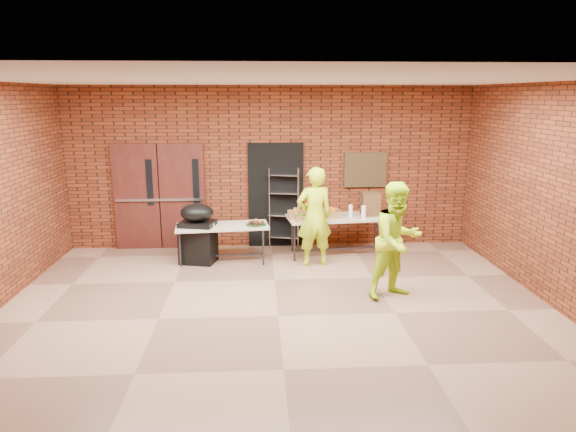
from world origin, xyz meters
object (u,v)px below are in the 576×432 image
(covered_grill, at_px, (198,233))
(table_right, at_px, (337,220))
(volunteer_woman, at_px, (314,217))
(wire_rack, at_px, (284,208))
(volunteer_man, at_px, (397,240))
(coffee_dispenser, at_px, (370,204))
(table_left, at_px, (222,228))

(covered_grill, bearing_deg, table_right, 19.27)
(table_right, distance_m, volunteer_woman, 0.76)
(covered_grill, bearing_deg, volunteer_woman, 5.65)
(wire_rack, height_order, volunteer_woman, volunteer_woman)
(covered_grill, bearing_deg, wire_rack, 41.02)
(table_right, xyz_separation_m, volunteer_man, (0.59, -2.12, 0.19))
(table_right, xyz_separation_m, volunteer_woman, (-0.49, -0.55, 0.20))
(volunteer_woman, bearing_deg, wire_rack, -79.23)
(wire_rack, relative_size, coffee_dispenser, 3.67)
(wire_rack, xyz_separation_m, volunteer_woman, (0.49, -1.13, 0.09))
(coffee_dispenser, relative_size, covered_grill, 0.40)
(table_right, distance_m, volunteer_man, 2.20)
(coffee_dispenser, bearing_deg, volunteer_woman, -151.01)
(volunteer_woman, bearing_deg, coffee_dispenser, -163.52)
(table_right, relative_size, covered_grill, 1.75)
(volunteer_man, bearing_deg, coffee_dispenser, 64.62)
(table_left, distance_m, volunteer_man, 3.33)
(volunteer_man, bearing_deg, volunteer_woman, 101.00)
(wire_rack, relative_size, covered_grill, 1.46)
(table_right, distance_m, coffee_dispenser, 0.72)
(covered_grill, distance_m, volunteer_man, 3.69)
(table_left, bearing_deg, table_right, 0.92)
(covered_grill, xyz_separation_m, volunteer_woman, (2.11, -0.29, 0.34))
(table_left, height_order, volunteer_man, volunteer_man)
(table_left, height_order, volunteer_woman, volunteer_woman)
(table_left, distance_m, table_right, 2.16)
(covered_grill, distance_m, volunteer_woman, 2.15)
(covered_grill, bearing_deg, coffee_dispenser, 19.52)
(coffee_dispenser, height_order, volunteer_man, volunteer_man)
(coffee_dispenser, height_order, covered_grill, coffee_dispenser)
(coffee_dispenser, relative_size, volunteer_man, 0.25)
(volunteer_woman, relative_size, volunteer_man, 1.01)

